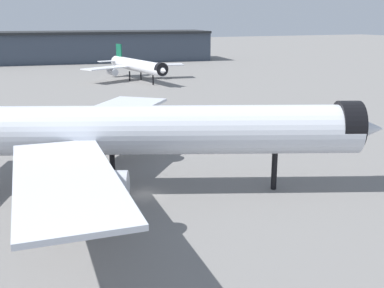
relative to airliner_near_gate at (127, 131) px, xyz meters
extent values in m
plane|color=slate|center=(1.47, -2.30, -8.17)|extent=(900.00, 900.00, 0.00)
cylinder|color=silver|center=(0.41, -0.17, 0.14)|extent=(57.79, 28.23, 6.39)
cone|color=silver|center=(28.12, -11.31, 0.14)|extent=(8.86, 8.44, 6.27)
cylinder|color=black|center=(26.93, -10.84, 0.62)|extent=(5.08, 7.06, 6.46)
cube|color=silver|center=(2.35, 16.99, -0.65)|extent=(24.58, 26.74, 0.51)
cylinder|color=#B7BAC1|center=(2.47, 13.46, -2.76)|extent=(9.07, 6.38, 3.52)
cube|color=silver|center=(-10.07, -13.88, -0.65)|extent=(11.37, 27.47, 0.51)
cylinder|color=#B7BAC1|center=(-7.54, -11.42, -2.76)|extent=(9.07, 6.38, 3.52)
cylinder|color=black|center=(18.14, -7.30, -5.61)|extent=(0.77, 0.77, 5.11)
cylinder|color=black|center=(-1.10, 4.06, -5.61)|extent=(0.77, 0.77, 5.11)
cylinder|color=black|center=(-3.61, -2.16, -5.61)|extent=(0.77, 0.77, 5.11)
cylinder|color=white|center=(34.67, 107.92, -2.57)|extent=(9.61, 39.05, 4.31)
cone|color=white|center=(37.34, 88.69, -2.57)|extent=(4.83, 5.27, 4.22)
cone|color=white|center=(31.99, 127.15, -2.57)|extent=(4.82, 6.11, 4.09)
cylinder|color=black|center=(37.22, 89.54, -2.25)|extent=(4.57, 2.52, 4.35)
cube|color=white|center=(45.04, 112.39, -3.11)|extent=(18.29, 9.18, 0.34)
cylinder|color=#B7BAC1|center=(43.09, 111.18, -4.53)|extent=(3.09, 5.71, 2.37)
cube|color=white|center=(23.47, 109.40, -3.11)|extent=(18.43, 13.22, 0.34)
cylinder|color=#B7BAC1|center=(25.67, 108.76, -4.53)|extent=(3.09, 5.71, 2.37)
cube|color=#0F5138|center=(32.42, 124.07, 0.87)|extent=(1.07, 4.67, 6.89)
cube|color=white|center=(36.84, 125.47, -2.14)|extent=(7.40, 4.42, 0.26)
cube|color=white|center=(27.79, 124.21, -2.14)|extent=(7.40, 4.42, 0.26)
cylinder|color=black|center=(36.38, 95.61, -6.44)|extent=(0.52, 0.52, 3.44)
cylinder|color=black|center=(36.64, 110.15, -6.44)|extent=(0.52, 0.52, 3.44)
cylinder|color=black|center=(32.16, 109.53, -6.44)|extent=(0.52, 0.52, 3.44)
cube|color=#E5B70C|center=(-14.10, 37.26, -6.57)|extent=(3.08, 3.11, 1.60)
cube|color=#1E2D38|center=(-13.26, 36.74, -6.25)|extent=(1.08, 1.69, 0.80)
cylinder|color=black|center=(-13.26, 38.09, -7.72)|extent=(0.91, 0.71, 0.90)
cylinder|color=black|center=(-14.47, 36.13, -7.72)|extent=(0.91, 0.71, 0.90)
cube|color=black|center=(37.57, 9.49, -7.67)|extent=(2.34, 3.50, 0.30)
cube|color=red|center=(37.80, 10.42, -6.92)|extent=(1.87, 1.64, 1.20)
cube|color=#1E2D38|center=(37.94, 10.98, -6.68)|extent=(1.32, 0.41, 0.60)
cube|color=red|center=(37.42, 8.93, -7.07)|extent=(2.02, 2.26, 0.90)
cylinder|color=black|center=(37.07, 10.77, -7.82)|extent=(0.44, 0.75, 0.70)
cylinder|color=black|center=(38.62, 10.38, -7.82)|extent=(0.44, 0.75, 0.70)
cylinder|color=black|center=(36.51, 8.60, -7.82)|extent=(0.44, 0.75, 0.70)
cylinder|color=black|center=(38.06, 8.20, -7.82)|extent=(0.44, 0.75, 0.70)
camera|label=1|loc=(-16.14, -58.38, 14.38)|focal=44.39mm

